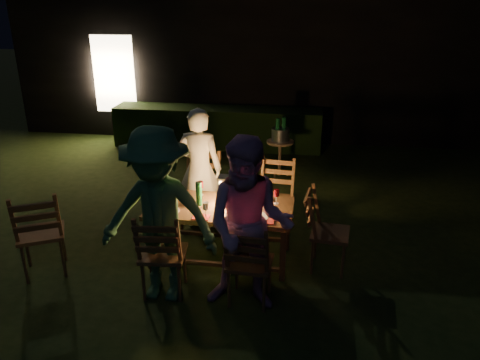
# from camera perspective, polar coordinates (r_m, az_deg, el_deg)

# --- Properties ---
(garden_envelope) EXTENTS (40.00, 40.00, 3.20)m
(garden_envelope) POSITION_cam_1_polar(r_m,az_deg,el_deg) (11.68, 1.82, 15.06)
(garden_envelope) COLOR black
(garden_envelope) RESTS_ON ground
(dining_table) EXTENTS (1.66, 0.86, 0.68)m
(dining_table) POSITION_cam_1_polar(r_m,az_deg,el_deg) (5.38, -2.37, -3.88)
(dining_table) COLOR #483218
(dining_table) RESTS_ON ground
(chair_near_left) EXTENTS (0.49, 0.52, 1.01)m
(chair_near_left) POSITION_cam_1_polar(r_m,az_deg,el_deg) (4.99, -9.27, -10.49)
(chair_near_left) COLOR #483218
(chair_near_left) RESTS_ON ground
(chair_near_right) EXTENTS (0.47, 0.50, 0.97)m
(chair_near_right) POSITION_cam_1_polar(r_m,az_deg,el_deg) (4.81, 1.15, -11.68)
(chair_near_right) COLOR #483218
(chair_near_right) RESTS_ON ground
(chair_far_left) EXTENTS (0.52, 0.55, 1.05)m
(chair_far_left) POSITION_cam_1_polar(r_m,az_deg,el_deg) (6.28, -4.92, -3.03)
(chair_far_left) COLOR #483218
(chair_far_left) RESTS_ON ground
(chair_far_right) EXTENTS (0.50, 0.53, 1.01)m
(chair_far_right) POSITION_cam_1_polar(r_m,az_deg,el_deg) (6.13, 4.20, -3.79)
(chair_far_right) COLOR #483218
(chair_far_right) RESTS_ON ground
(chair_end) EXTENTS (0.52, 0.49, 0.98)m
(chair_end) POSITION_cam_1_polar(r_m,az_deg,el_deg) (5.44, 10.60, -7.78)
(chair_end) COLOR #483218
(chair_end) RESTS_ON ground
(chair_spare) EXTENTS (0.66, 0.67, 1.07)m
(chair_spare) POSITION_cam_1_polar(r_m,az_deg,el_deg) (5.68, -22.85, -7.56)
(chair_spare) COLOR #483218
(chair_spare) RESTS_ON ground
(person_house_side) EXTENTS (0.60, 0.40, 1.63)m
(person_house_side) POSITION_cam_1_polar(r_m,az_deg,el_deg) (6.13, -4.98, 1.37)
(person_house_side) COLOR white
(person_house_side) RESTS_ON ground
(person_opp_right) EXTENTS (0.88, 0.69, 1.77)m
(person_opp_right) POSITION_cam_1_polar(r_m,az_deg,el_deg) (4.47, 1.13, -5.67)
(person_opp_right) COLOR #BB80AC
(person_opp_right) RESTS_ON ground
(person_opp_left) EXTENTS (1.20, 0.71, 1.83)m
(person_opp_left) POSITION_cam_1_polar(r_m,az_deg,el_deg) (4.65, -9.93, -4.45)
(person_opp_left) COLOR #33663C
(person_opp_left) RESTS_ON ground
(lantern) EXTENTS (0.16, 0.16, 0.35)m
(lantern) POSITION_cam_1_polar(r_m,az_deg,el_deg) (5.32, -1.77, -1.50)
(lantern) COLOR white
(lantern) RESTS_ON dining_table
(plate_far_left) EXTENTS (0.25, 0.25, 0.01)m
(plate_far_left) POSITION_cam_1_polar(r_m,az_deg,el_deg) (5.67, -7.39, -1.82)
(plate_far_left) COLOR white
(plate_far_left) RESTS_ON dining_table
(plate_near_left) EXTENTS (0.25, 0.25, 0.01)m
(plate_near_left) POSITION_cam_1_polar(r_m,az_deg,el_deg) (5.29, -8.73, -3.70)
(plate_near_left) COLOR white
(plate_near_left) RESTS_ON dining_table
(plate_far_right) EXTENTS (0.25, 0.25, 0.01)m
(plate_far_right) POSITION_cam_1_polar(r_m,az_deg,el_deg) (5.48, 2.70, -2.52)
(plate_far_right) COLOR white
(plate_far_right) RESTS_ON dining_table
(plate_near_right) EXTENTS (0.25, 0.25, 0.01)m
(plate_near_right) POSITION_cam_1_polar(r_m,az_deg,el_deg) (5.08, 2.10, -4.53)
(plate_near_right) COLOR white
(plate_near_right) RESTS_ON dining_table
(wineglass_a) EXTENTS (0.06, 0.06, 0.18)m
(wineglass_a) POSITION_cam_1_polar(r_m,az_deg,el_deg) (5.63, -4.82, -1.00)
(wineglass_a) COLOR #59070F
(wineglass_a) RESTS_ON dining_table
(wineglass_b) EXTENTS (0.06, 0.06, 0.18)m
(wineglass_b) POSITION_cam_1_polar(r_m,az_deg,el_deg) (5.39, -10.18, -2.33)
(wineglass_b) COLOR #59070F
(wineglass_b) RESTS_ON dining_table
(wineglass_c) EXTENTS (0.06, 0.06, 0.18)m
(wineglass_c) POSITION_cam_1_polar(r_m,az_deg,el_deg) (5.01, 0.32, -3.89)
(wineglass_c) COLOR #59070F
(wineglass_c) RESTS_ON dining_table
(wineglass_d) EXTENTS (0.06, 0.06, 0.18)m
(wineglass_d) POSITION_cam_1_polar(r_m,az_deg,el_deg) (5.39, 4.46, -2.03)
(wineglass_d) COLOR #59070F
(wineglass_d) RESTS_ON dining_table
(wineglass_e) EXTENTS (0.06, 0.06, 0.18)m
(wineglass_e) POSITION_cam_1_polar(r_m,az_deg,el_deg) (5.07, -4.19, -3.65)
(wineglass_e) COLOR silver
(wineglass_e) RESTS_ON dining_table
(bottle_table) EXTENTS (0.07, 0.07, 0.28)m
(bottle_table) POSITION_cam_1_polar(r_m,az_deg,el_deg) (5.35, -5.03, -1.67)
(bottle_table) COLOR #0F471E
(bottle_table) RESTS_ON dining_table
(napkin_left) EXTENTS (0.18, 0.14, 0.01)m
(napkin_left) POSITION_cam_1_polar(r_m,az_deg,el_deg) (5.10, -4.77, -4.54)
(napkin_left) COLOR red
(napkin_left) RESTS_ON dining_table
(napkin_right) EXTENTS (0.18, 0.14, 0.01)m
(napkin_right) POSITION_cam_1_polar(r_m,az_deg,el_deg) (5.00, 3.12, -5.03)
(napkin_right) COLOR red
(napkin_right) RESTS_ON dining_table
(phone) EXTENTS (0.14, 0.07, 0.01)m
(phone) POSITION_cam_1_polar(r_m,az_deg,el_deg) (5.24, -9.72, -4.04)
(phone) COLOR black
(phone) RESTS_ON dining_table
(side_table) EXTENTS (0.46, 0.46, 0.62)m
(side_table) POSITION_cam_1_polar(r_m,az_deg,el_deg) (8.00, 4.91, 4.27)
(side_table) COLOR brown
(side_table) RESTS_ON ground
(ice_bucket) EXTENTS (0.30, 0.30, 0.22)m
(ice_bucket) POSITION_cam_1_polar(r_m,az_deg,el_deg) (7.95, 4.95, 5.53)
(ice_bucket) COLOR #A5A8AD
(ice_bucket) RESTS_ON side_table
(bottle_bucket_a) EXTENTS (0.07, 0.07, 0.32)m
(bottle_bucket_a) POSITION_cam_1_polar(r_m,az_deg,el_deg) (7.90, 4.58, 5.82)
(bottle_bucket_a) COLOR #0F471E
(bottle_bucket_a) RESTS_ON side_table
(bottle_bucket_b) EXTENTS (0.07, 0.07, 0.32)m
(bottle_bucket_b) POSITION_cam_1_polar(r_m,az_deg,el_deg) (7.97, 5.34, 5.94)
(bottle_bucket_b) COLOR #0F471E
(bottle_bucket_b) RESTS_ON side_table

